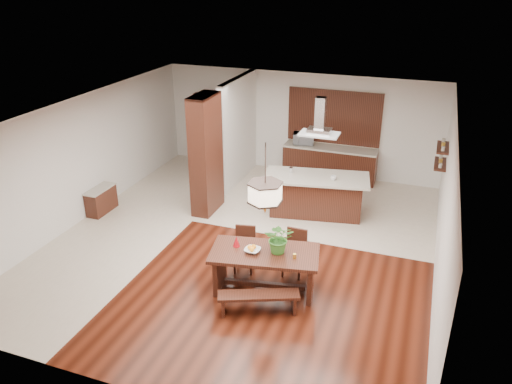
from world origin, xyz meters
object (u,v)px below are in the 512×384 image
at_px(pendant_lantern, 265,179).
at_px(foliage_plant, 279,238).
at_px(dining_bench, 259,303).
at_px(island_cup, 333,178).
at_px(dining_table, 265,262).
at_px(range_hood, 320,116).
at_px(hallway_console, 101,200).
at_px(kitchen_island, 316,195).
at_px(microwave, 303,138).
at_px(dining_chair_left, 244,250).
at_px(fruit_bowl, 253,250).
at_px(dining_chair_right, 294,254).

bearing_deg(pendant_lantern, foliage_plant, 17.77).
distance_m(dining_bench, foliage_plant, 1.20).
bearing_deg(island_cup, pendant_lantern, -99.91).
bearing_deg(dining_table, range_hood, 87.43).
xyz_separation_m(hallway_console, kitchen_island, (4.98, 1.66, 0.21)).
height_order(dining_table, range_hood, range_hood).
relative_size(dining_bench, pendant_lantern, 1.08).
bearing_deg(island_cup, kitchen_island, 162.98).
bearing_deg(range_hood, dining_bench, -90.27).
xyz_separation_m(hallway_console, pendant_lantern, (4.83, -1.73, 1.93)).
xyz_separation_m(pendant_lantern, microwave, (-0.81, 5.75, -1.14)).
relative_size(hallway_console, foliage_plant, 1.53).
distance_m(dining_chair_left, fruit_bowl, 0.80).
relative_size(dining_chair_left, dining_chair_right, 0.98).
distance_m(dining_table, dining_chair_right, 0.79).
xyz_separation_m(dining_chair_right, kitchen_island, (-0.22, 2.70, 0.06)).
xyz_separation_m(dining_chair_right, pendant_lantern, (-0.37, -0.68, 1.78)).
bearing_deg(dining_chair_left, island_cup, 56.08).
relative_size(dining_chair_right, kitchen_island, 0.35).
xyz_separation_m(dining_table, microwave, (-0.81, 5.75, 0.51)).
xyz_separation_m(dining_chair_right, fruit_bowl, (-0.57, -0.76, 0.39)).
bearing_deg(microwave, dining_chair_left, -101.10).
xyz_separation_m(dining_chair_left, fruit_bowl, (0.39, -0.58, 0.40)).
distance_m(dining_table, range_hood, 3.87).
distance_m(dining_chair_right, island_cup, 2.65).
relative_size(dining_bench, dining_chair_left, 1.56).
relative_size(foliage_plant, island_cup, 4.27).
distance_m(foliage_plant, island_cup, 3.19).
height_order(pendant_lantern, fruit_bowl, pendant_lantern).
relative_size(fruit_bowl, island_cup, 2.11).
bearing_deg(pendant_lantern, dining_chair_left, 140.11).
xyz_separation_m(pendant_lantern, island_cup, (0.57, 3.26, -1.17)).
relative_size(dining_chair_left, pendant_lantern, 0.69).
relative_size(dining_chair_left, fruit_bowl, 3.20).
distance_m(hallway_console, foliage_plant, 5.39).
xyz_separation_m(foliage_plant, range_hood, (-0.10, 3.31, 1.36)).
bearing_deg(kitchen_island, microwave, 102.13).
relative_size(hallway_console, pendant_lantern, 0.67).
bearing_deg(foliage_plant, hallway_console, 162.01).
bearing_deg(dining_chair_right, range_hood, 95.68).
bearing_deg(dining_table, island_cup, 80.09).
bearing_deg(range_hood, fruit_bowl, -95.86).
relative_size(dining_chair_right, microwave, 1.60).
bearing_deg(hallway_console, island_cup, 15.81).
bearing_deg(range_hood, foliage_plant, -88.35).
xyz_separation_m(dining_table, dining_chair_right, (0.37, 0.68, -0.14)).
distance_m(dining_chair_left, kitchen_island, 2.98).
bearing_deg(pendant_lantern, hallway_console, 160.31).
bearing_deg(microwave, dining_bench, -95.13).
distance_m(fruit_bowl, kitchen_island, 3.50).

